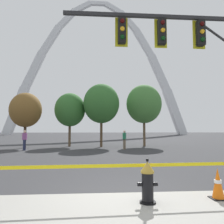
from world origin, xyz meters
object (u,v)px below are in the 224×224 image
Objects in this scene: traffic_cone_by_hydrant at (218,184)px; traffic_signal_gantry at (213,51)px; pedestrian_walking_left at (124,140)px; fire_hydrant at (147,182)px; pedestrian_standing_center at (25,140)px; monument_arch at (98,73)px.

traffic_signal_gantry is at bearing 60.88° from traffic_cone_by_hydrant.
pedestrian_walking_left reaches higher than traffic_cone_by_hydrant.
fire_hydrant is 14.89m from pedestrian_standing_center.
fire_hydrant is 1.76m from traffic_cone_by_hydrant.
pedestrian_standing_center is (-6.26, -52.77, -19.07)m from monument_arch.
traffic_cone_by_hydrant is 0.09× the size of traffic_signal_gantry.
monument_arch reaches higher than pedestrian_walking_left.
pedestrian_walking_left is at bearing 84.67° from fire_hydrant.
pedestrian_walking_left is at bearing 2.29° from pedestrian_standing_center.
traffic_signal_gantry is (2.93, 2.29, 3.94)m from fire_hydrant.
pedestrian_standing_center is at bearing 123.19° from traffic_cone_by_hydrant.
monument_arch is at bearing 90.47° from fire_hydrant.
fire_hydrant is 5.41m from traffic_signal_gantry.
monument_arch is at bearing 91.99° from traffic_cone_by_hydrant.
monument_arch is 36.66× the size of pedestrian_walking_left.
traffic_cone_by_hydrant is at bearing -119.12° from traffic_signal_gantry.
pedestrian_standing_center is at bearing -177.71° from pedestrian_walking_left.
fire_hydrant is 0.62× the size of pedestrian_standing_center.
traffic_cone_by_hydrant is (1.75, 0.16, -0.11)m from fire_hydrant.
monument_arch is at bearing 91.97° from pedestrian_walking_left.
pedestrian_walking_left is (1.81, -52.45, -19.07)m from monument_arch.
traffic_cone_by_hydrant is 13.41m from pedestrian_walking_left.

